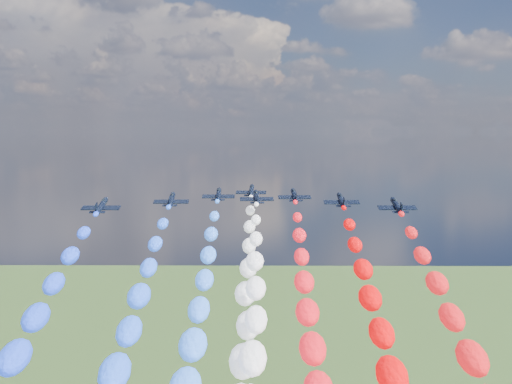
# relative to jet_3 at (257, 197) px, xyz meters

# --- Properties ---
(jet_0) EXTENTS (8.50, 11.64, 5.21)m
(jet_0) POSITION_rel_jet_3_xyz_m (-34.46, -18.47, 0.00)
(jet_0) COLOR black
(jet_1) EXTENTS (8.89, 11.92, 5.21)m
(jet_1) POSITION_rel_jet_3_xyz_m (-20.64, -6.02, 0.00)
(jet_1) COLOR black
(jet_2) EXTENTS (8.77, 11.84, 5.21)m
(jet_2) POSITION_rel_jet_3_xyz_m (-10.06, 6.35, 0.00)
(jet_2) COLOR black
(trail_2) EXTENTS (6.27, 126.62, 50.49)m
(trail_2) POSITION_rel_jet_3_xyz_m (-10.06, -58.49, -23.29)
(trail_2) COLOR #3070FB
(jet_3) EXTENTS (9.07, 12.05, 5.21)m
(jet_3) POSITION_rel_jet_3_xyz_m (0.00, 0.00, 0.00)
(jet_3) COLOR black
(jet_4) EXTENTS (8.98, 11.99, 5.21)m
(jet_4) POSITION_rel_jet_3_xyz_m (-1.66, 17.26, 0.00)
(jet_4) COLOR black
(trail_4) EXTENTS (6.27, 126.62, 50.49)m
(trail_4) POSITION_rel_jet_3_xyz_m (-1.66, -47.58, -23.29)
(trail_4) COLOR silver
(jet_5) EXTENTS (9.05, 12.04, 5.21)m
(jet_5) POSITION_rel_jet_3_xyz_m (9.77, 4.65, 0.00)
(jet_5) COLOR black
(trail_5) EXTENTS (6.27, 126.62, 50.49)m
(trail_5) POSITION_rel_jet_3_xyz_m (9.77, -60.19, -23.29)
(trail_5) COLOR red
(jet_6) EXTENTS (8.62, 11.73, 5.21)m
(jet_6) POSITION_rel_jet_3_xyz_m (20.44, -6.89, 0.00)
(jet_6) COLOR black
(jet_7) EXTENTS (8.71, 11.79, 5.21)m
(jet_7) POSITION_rel_jet_3_xyz_m (31.41, -17.73, 0.00)
(jet_7) COLOR black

